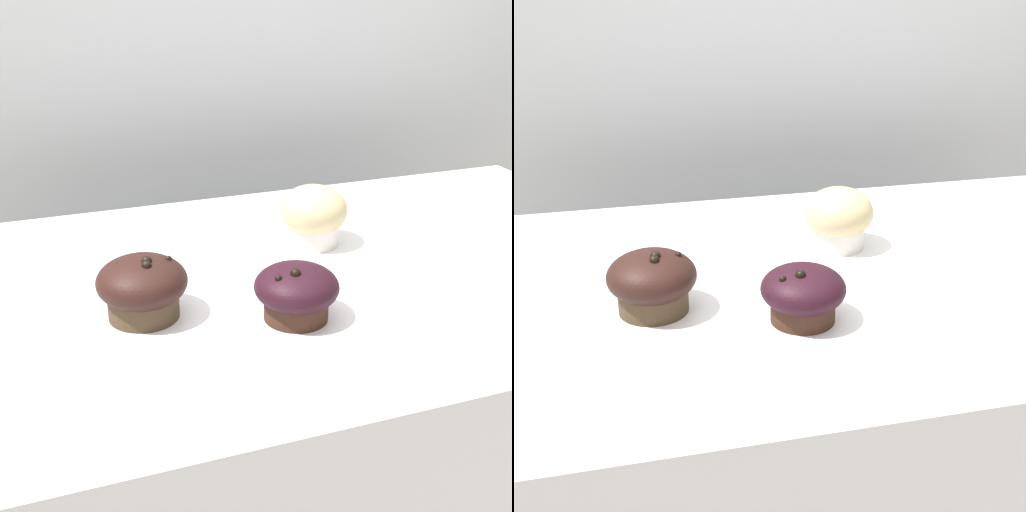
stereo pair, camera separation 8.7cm
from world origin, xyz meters
TOP-DOWN VIEW (x-y plane):
  - wall_back at (0.00, 0.60)m, footprint 3.20×0.10m
  - muffin_front_center at (-0.27, -0.05)m, footprint 0.11×0.11m
  - muffin_back_left at (-0.11, -0.12)m, footprint 0.10×0.10m
  - muffin_back_right at (0.00, 0.08)m, footprint 0.10×0.10m

SIDE VIEW (x-z plane):
  - wall_back at x=0.00m, z-range 0.00..1.80m
  - muffin_back_left at x=-0.11m, z-range 0.91..0.98m
  - muffin_front_center at x=-0.27m, z-range 0.91..0.99m
  - muffin_back_right at x=0.00m, z-range 0.91..1.00m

